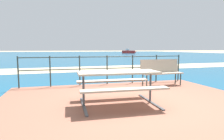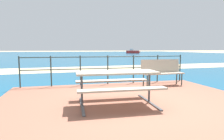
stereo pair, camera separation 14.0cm
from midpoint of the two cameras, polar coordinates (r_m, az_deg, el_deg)
The scene contains 8 objects.
ground_plane at distance 4.77m, azimuth 6.19°, elevation -10.02°, with size 240.00×240.00×0.00m, color tan.
patio_paving at distance 4.76m, azimuth 6.20°, elevation -9.68°, with size 6.40×5.20×0.06m, color #935B47.
sea_water at distance 44.35m, azimuth -11.82°, elevation 4.46°, with size 90.00×90.00×0.01m, color #145B84.
beach_strip at distance 12.93m, azimuth -6.73°, elevation 0.35°, with size 54.00×3.33×0.01m, color tan.
picnic_table at distance 4.40m, azimuth 2.32°, elevation -2.74°, with size 1.87×1.43×0.77m.
park_bench at distance 7.00m, azimuth 14.99°, elevation -0.04°, with size 1.49×0.47×0.90m.
railing_fence at distance 6.98m, azimuth -0.68°, elevation 1.07°, with size 5.94×0.04×1.04m.
boat_near at distance 56.23m, azimuth 6.23°, elevation 5.39°, with size 4.27×2.41×1.31m.
Camera 2 is at (-1.51, -4.32, 1.34)m, focal length 30.98 mm.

